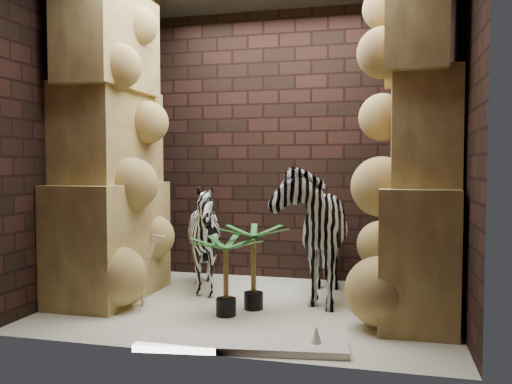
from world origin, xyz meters
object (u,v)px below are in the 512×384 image
(palm_back, at_px, (226,276))
(palm_front, at_px, (254,267))
(giraffe_toy, at_px, (132,267))
(zebra_left, at_px, (205,244))
(zebra_right, at_px, (311,219))
(surfboard, at_px, (242,344))

(palm_back, bearing_deg, palm_front, 55.82)
(giraffe_toy, xyz_separation_m, palm_front, (1.10, 0.15, 0.03))
(giraffe_toy, bearing_deg, zebra_left, 27.44)
(zebra_left, bearing_deg, palm_back, -36.63)
(giraffe_toy, relative_size, palm_back, 1.03)
(palm_back, bearing_deg, zebra_left, 122.26)
(zebra_left, height_order, palm_front, zebra_left)
(giraffe_toy, bearing_deg, zebra_right, 1.56)
(zebra_left, xyz_separation_m, surfboard, (0.78, -1.40, -0.47))
(palm_front, height_order, surfboard, palm_front)
(zebra_right, bearing_deg, palm_front, -135.88)
(giraffe_toy, relative_size, surfboard, 0.47)
(palm_front, xyz_separation_m, surfboard, (0.17, -0.97, -0.35))
(zebra_right, relative_size, zebra_left, 1.39)
(zebra_left, distance_m, giraffe_toy, 0.77)
(giraffe_toy, bearing_deg, palm_back, -29.20)
(palm_back, distance_m, surfboard, 0.85)
(palm_front, distance_m, surfboard, 1.04)
(zebra_right, distance_m, giraffe_toy, 1.73)
(zebra_left, bearing_deg, zebra_right, 26.77)
(giraffe_toy, xyz_separation_m, palm_back, (0.92, -0.11, -0.01))
(palm_back, xyz_separation_m, surfboard, (0.34, -0.71, -0.31))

